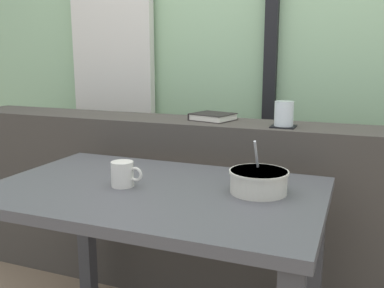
# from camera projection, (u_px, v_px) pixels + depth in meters

# --- Properties ---
(outdoor_backdrop) EXTENTS (4.80, 0.08, 2.80)m
(outdoor_backdrop) POSITION_uv_depth(u_px,v_px,m) (259.00, 10.00, 2.44)
(outdoor_backdrop) COLOR #9EC699
(outdoor_backdrop) RESTS_ON ground
(curtain_left_panel) EXTENTS (0.56, 0.06, 2.50)m
(curtain_left_panel) POSITION_uv_depth(u_px,v_px,m) (112.00, 39.00, 2.71)
(curtain_left_panel) COLOR silver
(curtain_left_panel) RESTS_ON ground
(window_divider_post) EXTENTS (0.07, 0.05, 2.60)m
(window_divider_post) POSITION_uv_depth(u_px,v_px,m) (272.00, 27.00, 2.36)
(window_divider_post) COLOR black
(window_divider_post) RESTS_ON ground
(dark_console_ledge) EXTENTS (2.80, 0.29, 0.85)m
(dark_console_ledge) POSITION_uv_depth(u_px,v_px,m) (221.00, 211.00, 2.03)
(dark_console_ledge) COLOR #423D38
(dark_console_ledge) RESTS_ON ground
(breakfast_table) EXTENTS (1.11, 0.70, 0.71)m
(breakfast_table) POSITION_uv_depth(u_px,v_px,m) (155.00, 219.00, 1.46)
(breakfast_table) COLOR #414145
(breakfast_table) RESTS_ON ground
(coaster_square) EXTENTS (0.10, 0.10, 0.00)m
(coaster_square) POSITION_uv_depth(u_px,v_px,m) (283.00, 126.00, 1.80)
(coaster_square) COLOR black
(coaster_square) RESTS_ON dark_console_ledge
(juice_glass) EXTENTS (0.08, 0.08, 0.10)m
(juice_glass) POSITION_uv_depth(u_px,v_px,m) (284.00, 115.00, 1.79)
(juice_glass) COLOR white
(juice_glass) RESTS_ON coaster_square
(closed_book) EXTENTS (0.21, 0.20, 0.03)m
(closed_book) POSITION_uv_depth(u_px,v_px,m) (213.00, 117.00, 1.99)
(closed_book) COLOR black
(closed_book) RESTS_ON dark_console_ledge
(soup_bowl) EXTENTS (0.19, 0.19, 0.17)m
(soup_bowl) POSITION_uv_depth(u_px,v_px,m) (259.00, 181.00, 1.37)
(soup_bowl) COLOR beige
(soup_bowl) RESTS_ON breakfast_table
(ceramic_mug) EXTENTS (0.11, 0.08, 0.08)m
(ceramic_mug) POSITION_uv_depth(u_px,v_px,m) (123.00, 174.00, 1.44)
(ceramic_mug) COLOR silver
(ceramic_mug) RESTS_ON breakfast_table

